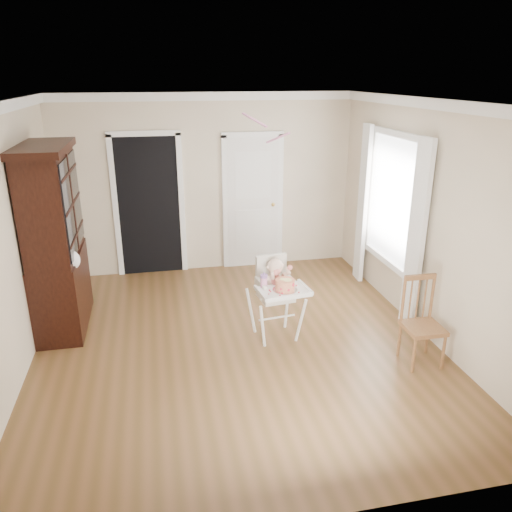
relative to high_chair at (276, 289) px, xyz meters
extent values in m
plane|color=brown|center=(-0.48, -0.08, -0.62)|extent=(5.00, 5.00, 0.00)
plane|color=white|center=(-0.48, -0.08, 2.08)|extent=(5.00, 5.00, 0.00)
plane|color=beige|center=(-0.48, 2.42, 0.73)|extent=(4.50, 0.00, 4.50)
plane|color=beige|center=(-2.73, -0.08, 0.73)|extent=(0.00, 5.00, 5.00)
plane|color=beige|center=(1.77, -0.08, 0.73)|extent=(0.00, 5.00, 5.00)
cube|color=black|center=(-1.38, 2.41, 0.43)|extent=(0.90, 0.03, 2.10)
cube|color=white|center=(-1.87, 2.40, 0.43)|extent=(0.08, 0.05, 2.18)
cube|color=white|center=(-0.89, 2.40, 0.43)|extent=(0.08, 0.05, 2.18)
cube|color=white|center=(-1.38, 2.40, 1.52)|extent=(1.06, 0.05, 0.08)
cube|color=white|center=(0.22, 2.40, 0.41)|extent=(0.80, 0.05, 2.05)
cube|color=white|center=(-0.22, 2.40, 0.41)|extent=(0.08, 0.05, 2.13)
cube|color=white|center=(0.66, 2.40, 0.41)|extent=(0.08, 0.05, 2.13)
sphere|color=gold|center=(0.54, 2.36, 0.38)|extent=(0.06, 0.06, 0.06)
cube|color=white|center=(1.75, 0.72, 0.78)|extent=(0.02, 1.20, 1.60)
cube|color=white|center=(1.73, 0.72, 1.62)|extent=(0.06, 1.36, 0.08)
cube|color=white|center=(1.67, -0.06, 0.53)|extent=(0.08, 0.28, 2.30)
cube|color=white|center=(1.67, 1.50, 0.53)|extent=(0.08, 0.28, 2.30)
cylinder|color=white|center=(-0.21, -0.23, -0.35)|extent=(0.11, 0.13, 0.58)
cylinder|color=white|center=(0.25, -0.18, -0.35)|extent=(0.13, 0.11, 0.58)
cylinder|color=white|center=(-0.26, 0.19, -0.35)|extent=(0.13, 0.11, 0.58)
cylinder|color=white|center=(0.21, 0.24, -0.35)|extent=(0.11, 0.13, 0.58)
cylinder|color=white|center=(0.00, -0.04, -0.35)|extent=(0.44, 0.08, 0.02)
cube|color=beige|center=(0.00, 0.01, -0.09)|extent=(0.41, 0.39, 0.08)
cube|color=beige|center=(-0.18, -0.02, 0.03)|extent=(0.08, 0.33, 0.17)
cube|color=beige|center=(0.18, 0.03, 0.03)|extent=(0.08, 0.33, 0.17)
cube|color=beige|center=(-0.02, 0.17, 0.15)|extent=(0.37, 0.10, 0.43)
cube|color=white|center=(0.03, -0.22, 0.06)|extent=(0.58, 0.45, 0.03)
cube|color=white|center=(0.05, -0.41, 0.08)|extent=(0.54, 0.09, 0.04)
ellipsoid|color=beige|center=(0.00, 0.03, 0.06)|extent=(0.23, 0.19, 0.26)
sphere|color=beige|center=(0.00, 0.03, 0.27)|extent=(0.20, 0.20, 0.18)
sphere|color=red|center=(0.00, -0.02, 0.11)|extent=(0.13, 0.13, 0.13)
sphere|color=red|center=(-0.02, -0.05, 0.22)|extent=(0.07, 0.07, 0.07)
sphere|color=red|center=(0.15, -0.02, 0.26)|extent=(0.06, 0.06, 0.06)
cylinder|color=silver|center=(0.05, -0.22, 0.08)|extent=(0.28, 0.28, 0.01)
cylinder|color=red|center=(0.05, -0.22, 0.14)|extent=(0.21, 0.21, 0.12)
cylinder|color=#F2E08C|center=(0.07, -0.24, 0.20)|extent=(0.10, 0.10, 0.02)
cylinder|color=pink|center=(-0.16, -0.10, 0.14)|extent=(0.08, 0.08, 0.12)
cylinder|color=#8A5DA3|center=(-0.16, -0.10, 0.21)|extent=(0.08, 0.08, 0.03)
cone|color=#8A5DA3|center=(-0.16, -0.10, 0.25)|extent=(0.03, 0.03, 0.04)
cube|color=black|center=(-2.47, 0.83, -0.16)|extent=(0.51, 1.23, 0.92)
cube|color=black|center=(-2.47, 0.83, 0.92)|extent=(0.47, 1.23, 1.23)
cube|color=black|center=(-2.23, 0.52, 0.92)|extent=(0.02, 0.53, 1.08)
cube|color=black|center=(-2.23, 1.14, 0.92)|extent=(0.02, 0.53, 1.08)
cube|color=black|center=(-2.47, 0.83, 1.56)|extent=(0.55, 1.31, 0.08)
ellipsoid|color=white|center=(-2.27, 0.47, 0.36)|extent=(0.21, 0.16, 0.23)
cube|color=brown|center=(1.39, -0.87, -0.20)|extent=(0.40, 0.40, 0.05)
cylinder|color=brown|center=(1.22, -1.03, -0.41)|extent=(0.03, 0.03, 0.42)
cylinder|color=brown|center=(1.56, -1.04, -0.41)|extent=(0.03, 0.03, 0.42)
cylinder|color=brown|center=(1.23, -0.70, -0.41)|extent=(0.03, 0.03, 0.42)
cylinder|color=brown|center=(1.56, -0.70, -0.41)|extent=(0.03, 0.03, 0.42)
cylinder|color=brown|center=(1.23, -0.69, 0.07)|extent=(0.03, 0.03, 0.54)
cylinder|color=brown|center=(1.56, -0.69, 0.07)|extent=(0.03, 0.03, 0.54)
cube|color=brown|center=(1.39, -0.69, 0.31)|extent=(0.35, 0.04, 0.06)
camera|label=1|loc=(-1.30, -5.09, 2.33)|focal=35.00mm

